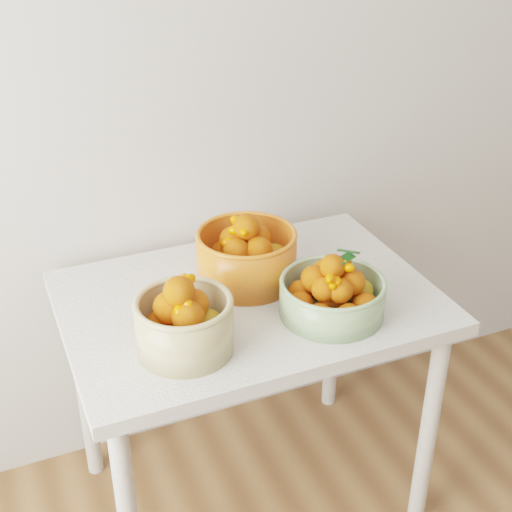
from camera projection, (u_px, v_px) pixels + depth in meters
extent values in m
cube|color=beige|center=(251.00, 36.00, 2.03)|extent=(4.00, 0.04, 2.70)
cube|color=silver|center=(249.00, 302.00, 1.95)|extent=(1.00, 0.70, 0.04)
cylinder|color=silver|center=(429.00, 429.00, 2.05)|extent=(0.05, 0.05, 0.71)
cylinder|color=silver|center=(84.00, 386.00, 2.22)|extent=(0.05, 0.05, 0.71)
cylinder|color=silver|center=(333.00, 323.00, 2.52)|extent=(0.05, 0.05, 0.71)
cylinder|color=tan|center=(185.00, 326.00, 1.70)|extent=(0.30, 0.30, 0.13)
torus|color=tan|center=(183.00, 303.00, 1.67)|extent=(0.31, 0.31, 0.02)
sphere|color=#D1660C|center=(208.00, 324.00, 1.73)|extent=(0.08, 0.08, 0.08)
sphere|color=#FB5405|center=(184.00, 317.00, 1.76)|extent=(0.08, 0.08, 0.08)
sphere|color=#FB5405|center=(161.00, 327.00, 1.72)|extent=(0.09, 0.09, 0.09)
sphere|color=#FB5405|center=(169.00, 343.00, 1.67)|extent=(0.09, 0.09, 0.09)
sphere|color=#FB5405|center=(201.00, 342.00, 1.67)|extent=(0.07, 0.07, 0.07)
sphere|color=#FB5405|center=(185.00, 331.00, 1.71)|extent=(0.08, 0.08, 0.08)
sphere|color=#FB5405|center=(194.00, 304.00, 1.70)|extent=(0.07, 0.07, 0.07)
sphere|color=#FB5405|center=(170.00, 308.00, 1.69)|extent=(0.08, 0.08, 0.08)
sphere|color=#FB5405|center=(188.00, 317.00, 1.65)|extent=(0.08, 0.08, 0.08)
sphere|color=#FB5405|center=(179.00, 292.00, 1.65)|extent=(0.08, 0.08, 0.08)
ellipsoid|color=#FF5F02|center=(184.00, 280.00, 1.70)|extent=(0.05, 0.05, 0.04)
ellipsoid|color=#FF5F02|center=(180.00, 310.00, 1.64)|extent=(0.04, 0.05, 0.04)
ellipsoid|color=#FF5F02|center=(187.00, 303.00, 1.64)|extent=(0.03, 0.04, 0.04)
ellipsoid|color=#FF5F02|center=(190.00, 280.00, 1.68)|extent=(0.05, 0.05, 0.04)
cylinder|color=#8BAC79|center=(332.00, 298.00, 1.85)|extent=(0.33, 0.33, 0.10)
torus|color=#8BAC79|center=(333.00, 282.00, 1.82)|extent=(0.33, 0.33, 0.01)
sphere|color=#D1660C|center=(361.00, 292.00, 1.88)|extent=(0.07, 0.07, 0.07)
sphere|color=#FB5405|center=(340.00, 282.00, 1.92)|extent=(0.06, 0.06, 0.06)
sphere|color=#FB5405|center=(317.00, 283.00, 1.92)|extent=(0.06, 0.06, 0.06)
sphere|color=#FB5405|center=(300.00, 293.00, 1.87)|extent=(0.07, 0.07, 0.07)
sphere|color=#FB5405|center=(301.00, 305.00, 1.82)|extent=(0.07, 0.07, 0.07)
sphere|color=#FB5405|center=(320.00, 316.00, 1.78)|extent=(0.07, 0.07, 0.07)
sphere|color=#FB5405|center=(349.00, 316.00, 1.78)|extent=(0.07, 0.07, 0.07)
sphere|color=#FB5405|center=(365.00, 306.00, 1.82)|extent=(0.07, 0.07, 0.07)
sphere|color=#FB5405|center=(332.00, 299.00, 1.85)|extent=(0.07, 0.07, 0.07)
sphere|color=#FB5405|center=(342.00, 273.00, 1.86)|extent=(0.06, 0.06, 0.06)
sphere|color=#FB5405|center=(325.00, 272.00, 1.86)|extent=(0.07, 0.07, 0.07)
sphere|color=#FB5405|center=(315.00, 279.00, 1.83)|extent=(0.07, 0.07, 0.07)
sphere|color=#FB5405|center=(324.00, 289.00, 1.79)|extent=(0.06, 0.06, 0.06)
sphere|color=#FB5405|center=(340.00, 291.00, 1.78)|extent=(0.06, 0.06, 0.06)
sphere|color=#FB5405|center=(352.00, 282.00, 1.82)|extent=(0.07, 0.07, 0.07)
sphere|color=#FB5405|center=(332.00, 267.00, 1.80)|extent=(0.07, 0.07, 0.07)
ellipsoid|color=#FF5F02|center=(340.00, 267.00, 1.83)|extent=(0.04, 0.04, 0.03)
ellipsoid|color=#FF5F02|center=(342.00, 264.00, 1.79)|extent=(0.04, 0.04, 0.03)
ellipsoid|color=#FF5F02|center=(349.00, 268.00, 1.78)|extent=(0.04, 0.04, 0.03)
ellipsoid|color=#FF5F02|center=(332.00, 268.00, 1.80)|extent=(0.04, 0.04, 0.03)
ellipsoid|color=#FF5F02|center=(336.00, 284.00, 1.77)|extent=(0.04, 0.04, 0.03)
ellipsoid|color=#FF5F02|center=(333.00, 285.00, 1.76)|extent=(0.04, 0.04, 0.04)
ellipsoid|color=#FF5F02|center=(330.00, 278.00, 1.74)|extent=(0.04, 0.04, 0.03)
ellipsoid|color=#FF5F02|center=(338.00, 264.00, 1.81)|extent=(0.04, 0.03, 0.02)
ellipsoid|color=#FF5F02|center=(347.00, 263.00, 1.82)|extent=(0.04, 0.03, 0.03)
ellipsoid|color=#FF5F02|center=(336.00, 268.00, 1.78)|extent=(0.03, 0.04, 0.04)
ellipsoid|color=#FF5F02|center=(337.00, 281.00, 1.76)|extent=(0.03, 0.04, 0.02)
ellipsoid|color=#FF5F02|center=(343.00, 260.00, 1.84)|extent=(0.04, 0.04, 0.03)
cylinder|color=orange|center=(247.00, 258.00, 1.98)|extent=(0.30, 0.30, 0.14)
torus|color=orange|center=(246.00, 235.00, 1.95)|extent=(0.30, 0.30, 0.01)
sphere|color=#D1660C|center=(273.00, 258.00, 2.02)|extent=(0.08, 0.08, 0.08)
sphere|color=#FB5405|center=(250.00, 250.00, 2.07)|extent=(0.07, 0.07, 0.07)
sphere|color=#FB5405|center=(224.00, 255.00, 2.04)|extent=(0.08, 0.08, 0.08)
sphere|color=#FB5405|center=(219.00, 270.00, 1.96)|extent=(0.08, 0.08, 0.08)
sphere|color=#FB5405|center=(244.00, 280.00, 1.92)|extent=(0.09, 0.09, 0.09)
sphere|color=#FB5405|center=(272.00, 273.00, 1.95)|extent=(0.07, 0.07, 0.07)
sphere|color=#FB5405|center=(247.00, 264.00, 1.99)|extent=(0.08, 0.08, 0.08)
sphere|color=#FB5405|center=(256.00, 239.00, 1.99)|extent=(0.08, 0.08, 0.08)
sphere|color=#FB5405|center=(233.00, 240.00, 1.99)|extent=(0.08, 0.08, 0.08)
sphere|color=#FB5405|center=(236.00, 251.00, 1.93)|extent=(0.07, 0.07, 0.07)
sphere|color=#FB5405|center=(259.00, 250.00, 1.94)|extent=(0.08, 0.08, 0.08)
sphere|color=#FB5405|center=(247.00, 227.00, 1.94)|extent=(0.08, 0.08, 0.08)
ellipsoid|color=#FF5F02|center=(235.00, 230.00, 1.94)|extent=(0.05, 0.04, 0.03)
ellipsoid|color=#FF5F02|center=(236.00, 221.00, 1.96)|extent=(0.04, 0.05, 0.03)
ellipsoid|color=#FF5F02|center=(247.00, 231.00, 1.94)|extent=(0.04, 0.04, 0.03)
ellipsoid|color=#FF5F02|center=(229.00, 242.00, 1.94)|extent=(0.04, 0.03, 0.03)
ellipsoid|color=#FF5F02|center=(245.00, 231.00, 1.92)|extent=(0.05, 0.05, 0.03)
ellipsoid|color=#FF5F02|center=(243.00, 220.00, 1.99)|extent=(0.04, 0.05, 0.04)
ellipsoid|color=#FF5F02|center=(241.00, 240.00, 1.95)|extent=(0.04, 0.03, 0.03)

